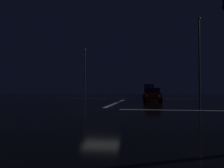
{
  "coord_description": "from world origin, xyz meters",
  "views": [
    {
      "loc": [
        3.26,
        -16.01,
        1.36
      ],
      "look_at": [
        -1.09,
        11.99,
        2.06
      ],
      "focal_mm": 37.51,
      "sensor_mm": 36.0,
      "label": 1
    }
  ],
  "objects_px": {
    "sedan_orange": "(151,94)",
    "sedan_green": "(149,93)",
    "sedan_white": "(151,92)",
    "box_truck": "(149,88)",
    "streetlamp_left_far": "(85,69)",
    "sedan_gray": "(150,92)",
    "streetlamp_right_near": "(199,53)",
    "sedan_blue": "(150,93)",
    "sedan_red": "(153,95)"
  },
  "relations": [
    {
      "from": "streetlamp_left_far",
      "to": "sedan_gray",
      "type": "bearing_deg",
      "value": 21.0
    },
    {
      "from": "sedan_orange",
      "to": "streetlamp_left_far",
      "type": "height_order",
      "value": "streetlamp_left_far"
    },
    {
      "from": "sedan_red",
      "to": "streetlamp_left_far",
      "type": "height_order",
      "value": "streetlamp_left_far"
    },
    {
      "from": "sedan_white",
      "to": "streetlamp_left_far",
      "type": "distance_m",
      "value": 17.8
    },
    {
      "from": "box_truck",
      "to": "sedan_orange",
      "type": "bearing_deg",
      "value": -89.57
    },
    {
      "from": "sedan_gray",
      "to": "streetlamp_left_far",
      "type": "relative_size",
      "value": 0.45
    },
    {
      "from": "sedan_gray",
      "to": "sedan_white",
      "type": "bearing_deg",
      "value": 88.44
    },
    {
      "from": "sedan_red",
      "to": "box_truck",
      "type": "bearing_deg",
      "value": 90.46
    },
    {
      "from": "sedan_orange",
      "to": "streetlamp_right_near",
      "type": "height_order",
      "value": "streetlamp_right_near"
    },
    {
      "from": "sedan_gray",
      "to": "streetlamp_left_far",
      "type": "distance_m",
      "value": 14.9
    },
    {
      "from": "sedan_green",
      "to": "sedan_white",
      "type": "distance_m",
      "value": 17.61
    },
    {
      "from": "streetlamp_right_near",
      "to": "streetlamp_left_far",
      "type": "relative_size",
      "value": 1.07
    },
    {
      "from": "streetlamp_right_near",
      "to": "streetlamp_left_far",
      "type": "distance_m",
      "value": 24.82
    },
    {
      "from": "sedan_red",
      "to": "sedan_orange",
      "type": "bearing_deg",
      "value": 90.6
    },
    {
      "from": "sedan_white",
      "to": "sedan_gray",
      "type": "bearing_deg",
      "value": -91.56
    },
    {
      "from": "sedan_white",
      "to": "streetlamp_right_near",
      "type": "height_order",
      "value": "streetlamp_right_near"
    },
    {
      "from": "sedan_orange",
      "to": "sedan_blue",
      "type": "distance_m",
      "value": 12.12
    },
    {
      "from": "sedan_orange",
      "to": "box_truck",
      "type": "bearing_deg",
      "value": 90.43
    },
    {
      "from": "box_truck",
      "to": "sedan_green",
      "type": "bearing_deg",
      "value": -90.09
    },
    {
      "from": "sedan_orange",
      "to": "box_truck",
      "type": "xyz_separation_m",
      "value": [
        -0.22,
        30.0,
        0.91
      ]
    },
    {
      "from": "sedan_green",
      "to": "box_truck",
      "type": "distance_m",
      "value": 24.49
    },
    {
      "from": "sedan_orange",
      "to": "streetlamp_left_far",
      "type": "xyz_separation_m",
      "value": [
        -13.17,
        12.36,
        4.76
      ]
    },
    {
      "from": "sedan_blue",
      "to": "box_truck",
      "type": "xyz_separation_m",
      "value": [
        -0.08,
        17.88,
        0.91
      ]
    },
    {
      "from": "sedan_green",
      "to": "box_truck",
      "type": "xyz_separation_m",
      "value": [
        0.04,
        24.47,
        0.91
      ]
    },
    {
      "from": "sedan_blue",
      "to": "sedan_green",
      "type": "bearing_deg",
      "value": -91.05
    },
    {
      "from": "sedan_green",
      "to": "sedan_white",
      "type": "xyz_separation_m",
      "value": [
        0.42,
        17.61,
        0.0
      ]
    },
    {
      "from": "sedan_green",
      "to": "streetlamp_right_near",
      "type": "xyz_separation_m",
      "value": [
        6.06,
        -9.17,
        5.1
      ]
    },
    {
      "from": "sedan_orange",
      "to": "streetlamp_right_near",
      "type": "relative_size",
      "value": 0.42
    },
    {
      "from": "sedan_white",
      "to": "streetlamp_right_near",
      "type": "bearing_deg",
      "value": -78.11
    },
    {
      "from": "sedan_white",
      "to": "box_truck",
      "type": "distance_m",
      "value": 6.93
    },
    {
      "from": "sedan_blue",
      "to": "sedan_gray",
      "type": "distance_m",
      "value": 5.3
    },
    {
      "from": "sedan_gray",
      "to": "streetlamp_right_near",
      "type": "xyz_separation_m",
      "value": [
        5.8,
        -21.06,
        5.1
      ]
    },
    {
      "from": "sedan_green",
      "to": "sedan_white",
      "type": "relative_size",
      "value": 1.0
    },
    {
      "from": "sedan_blue",
      "to": "sedan_gray",
      "type": "xyz_separation_m",
      "value": [
        0.14,
        5.29,
        0.0
      ]
    },
    {
      "from": "sedan_white",
      "to": "sedan_blue",
      "type": "bearing_deg",
      "value": -91.55
    },
    {
      "from": "box_truck",
      "to": "sedan_red",
      "type": "bearing_deg",
      "value": -89.54
    },
    {
      "from": "sedan_blue",
      "to": "streetlamp_left_far",
      "type": "xyz_separation_m",
      "value": [
        -13.03,
        0.24,
        4.76
      ]
    },
    {
      "from": "sedan_red",
      "to": "box_truck",
      "type": "relative_size",
      "value": 0.52
    },
    {
      "from": "sedan_white",
      "to": "streetlamp_right_near",
      "type": "distance_m",
      "value": 27.84
    },
    {
      "from": "streetlamp_left_far",
      "to": "sedan_red",
      "type": "bearing_deg",
      "value": -54.68
    },
    {
      "from": "sedan_white",
      "to": "box_truck",
      "type": "relative_size",
      "value": 0.52
    },
    {
      "from": "sedan_green",
      "to": "sedan_red",
      "type": "bearing_deg",
      "value": -88.43
    },
    {
      "from": "sedan_green",
      "to": "box_truck",
      "type": "relative_size",
      "value": 0.52
    },
    {
      "from": "box_truck",
      "to": "sedan_white",
      "type": "bearing_deg",
      "value": -86.82
    },
    {
      "from": "sedan_red",
      "to": "streetlamp_right_near",
      "type": "relative_size",
      "value": 0.42
    },
    {
      "from": "sedan_orange",
      "to": "sedan_white",
      "type": "xyz_separation_m",
      "value": [
        0.16,
        23.14,
        0.0
      ]
    },
    {
      "from": "sedan_orange",
      "to": "sedan_green",
      "type": "xyz_separation_m",
      "value": [
        -0.26,
        5.53,
        0.0
      ]
    },
    {
      "from": "sedan_green",
      "to": "streetlamp_right_near",
      "type": "distance_m",
      "value": 12.12
    },
    {
      "from": "streetlamp_right_near",
      "to": "sedan_blue",
      "type": "bearing_deg",
      "value": 110.64
    },
    {
      "from": "sedan_orange",
      "to": "sedan_green",
      "type": "distance_m",
      "value": 5.53
    }
  ]
}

